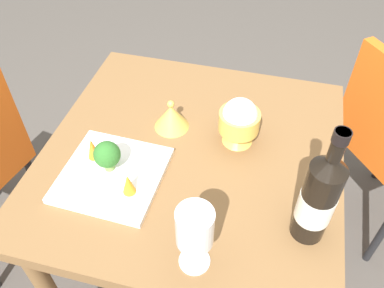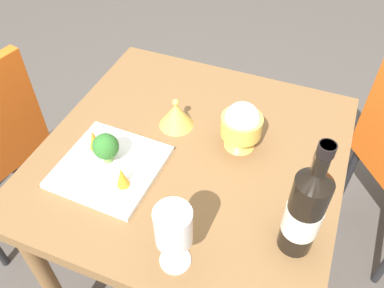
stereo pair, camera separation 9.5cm
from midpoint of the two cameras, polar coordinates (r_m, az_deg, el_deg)
ground_plane at (r=1.72m, az=-1.67°, el=-18.58°), size 8.00×8.00×0.00m
dining_table at (r=1.16m, az=-2.34°, el=-4.64°), size 0.80×0.80×0.75m
wine_bottle at (r=0.86m, az=14.54°, el=-7.67°), size 0.08×0.08×0.32m
wine_glass at (r=0.79m, az=-3.14°, el=-12.18°), size 0.08×0.08×0.18m
rice_bowl at (r=1.07m, az=4.23°, el=3.19°), size 0.11×0.11×0.14m
rice_bowl_lid at (r=1.13m, az=-5.36°, el=3.85°), size 0.10×0.10×0.09m
serving_plate at (r=1.05m, az=-13.84°, el=-4.38°), size 0.26×0.26×0.02m
broccoli_floret at (r=1.02m, az=-14.63°, el=-1.65°), size 0.07×0.07×0.09m
carrot_garnish_left at (r=1.07m, az=-16.47°, el=-0.72°), size 0.03×0.03×0.06m
carrot_garnish_right at (r=0.97m, az=-11.84°, el=-5.70°), size 0.03×0.03×0.06m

